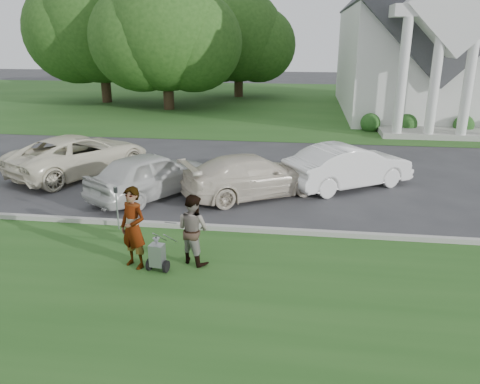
% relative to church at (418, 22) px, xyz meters
% --- Properties ---
extents(ground, '(120.00, 120.00, 0.00)m').
position_rel_church_xyz_m(ground, '(-9.00, -23.11, -5.94)').
color(ground, '#333335').
rests_on(ground, ground).
extents(grass_strip, '(80.00, 7.00, 0.01)m').
position_rel_church_xyz_m(grass_strip, '(-9.00, -26.11, -5.93)').
color(grass_strip, '#234E1B').
rests_on(grass_strip, ground).
extents(church_lawn, '(80.00, 30.00, 0.01)m').
position_rel_church_xyz_m(church_lawn, '(-9.00, 3.89, -5.93)').
color(church_lawn, '#234E1B').
rests_on(church_lawn, ground).
extents(curb, '(80.00, 0.18, 0.15)m').
position_rel_church_xyz_m(curb, '(-9.00, -22.56, -5.86)').
color(curb, '#9E9E93').
rests_on(curb, ground).
extents(church, '(9.19, 19.00, 24.10)m').
position_rel_church_xyz_m(church, '(0.00, 0.00, 0.00)').
color(church, white).
rests_on(church, ground).
extents(tree_left, '(10.63, 8.40, 9.71)m').
position_rel_church_xyz_m(tree_left, '(-17.01, -1.13, -0.83)').
color(tree_left, '#332316').
rests_on(tree_left, ground).
extents(tree_far, '(11.64, 9.20, 10.73)m').
position_rel_church_xyz_m(tree_far, '(-23.01, 1.87, -0.25)').
color(tree_far, '#332316').
rests_on(tree_far, ground).
extents(tree_back, '(9.61, 7.60, 8.89)m').
position_rel_church_xyz_m(tree_back, '(-13.01, 6.87, -1.21)').
color(tree_back, '#332316').
rests_on(tree_back, ground).
extents(striping_cart, '(0.53, 1.01, 0.90)m').
position_rel_church_xyz_m(striping_cart, '(-10.40, -25.07, -5.55)').
color(striping_cart, black).
rests_on(striping_cart, ground).
extents(person_left, '(0.84, 0.73, 1.94)m').
position_rel_church_xyz_m(person_left, '(-10.98, -24.94, -4.97)').
color(person_left, '#999999').
rests_on(person_left, ground).
extents(person_right, '(1.03, 0.96, 1.69)m').
position_rel_church_xyz_m(person_right, '(-9.68, -24.54, -5.09)').
color(person_right, '#999999').
rests_on(person_right, ground).
extents(parking_meter_near, '(0.09, 0.08, 1.26)m').
position_rel_church_xyz_m(parking_meter_near, '(-12.21, -22.89, -5.14)').
color(parking_meter_near, '#92969A').
rests_on(parking_meter_near, ground).
extents(car_a, '(4.90, 6.06, 1.53)m').
position_rel_church_xyz_m(car_a, '(-15.75, -17.79, -5.17)').
color(car_a, '#EBE5C8').
rests_on(car_a, ground).
extents(car_b, '(3.93, 4.71, 1.52)m').
position_rel_church_xyz_m(car_b, '(-12.19, -19.98, -5.18)').
color(car_b, silver).
rests_on(car_b, ground).
extents(car_c, '(5.09, 4.19, 1.39)m').
position_rel_church_xyz_m(car_c, '(-8.83, -19.48, -5.24)').
color(car_c, beige).
rests_on(car_c, ground).
extents(car_d, '(4.77, 3.91, 1.53)m').
position_rel_church_xyz_m(car_d, '(-5.59, -18.05, -5.17)').
color(car_d, white).
rests_on(car_d, ground).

